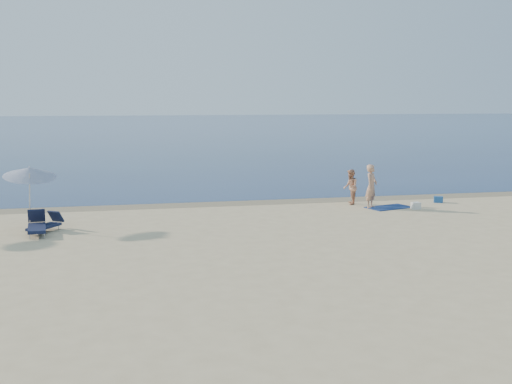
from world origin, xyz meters
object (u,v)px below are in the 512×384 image
(person_right, at_px, (351,187))
(person_left, at_px, (371,186))
(blue_cooler, at_px, (438,199))
(umbrella_near, at_px, (30,172))

(person_right, bearing_deg, person_left, 40.95)
(person_left, xyz_separation_m, person_right, (-0.54, 1.15, -0.16))
(blue_cooler, xyz_separation_m, umbrella_near, (-17.79, -2.35, 1.98))
(blue_cooler, bearing_deg, umbrella_near, -147.96)
(person_left, bearing_deg, blue_cooler, -35.02)
(umbrella_near, bearing_deg, person_left, -11.74)
(person_right, distance_m, blue_cooler, 4.28)
(person_left, relative_size, blue_cooler, 4.74)
(person_left, distance_m, blue_cooler, 3.83)
(person_right, bearing_deg, blue_cooler, 100.47)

